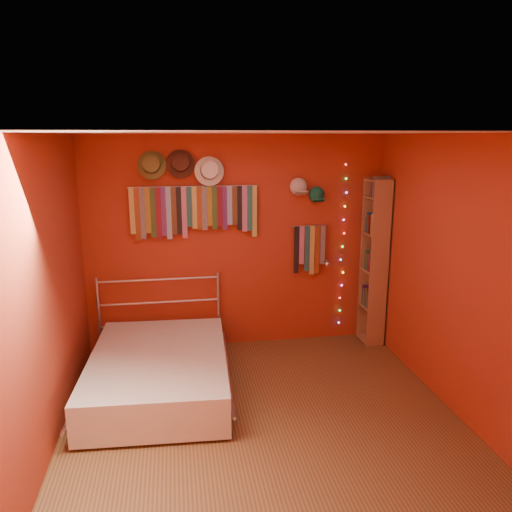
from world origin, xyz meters
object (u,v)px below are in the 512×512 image
bookshelf (378,261)px  bed (159,371)px  tie_rack (193,209)px  reading_lamp (326,263)px

bookshelf → bed: bookshelf is taller
tie_rack → reading_lamp: bearing=-5.3°
bookshelf → bed: bearing=-161.8°
bed → reading_lamp: bearing=26.8°
bookshelf → bed: 2.84m
reading_lamp → bed: bearing=-156.1°
tie_rack → reading_lamp: size_ratio=5.49×
tie_rack → bed: tie_rack is taller
tie_rack → bookshelf: 2.27m
tie_rack → bed: bearing=-112.6°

